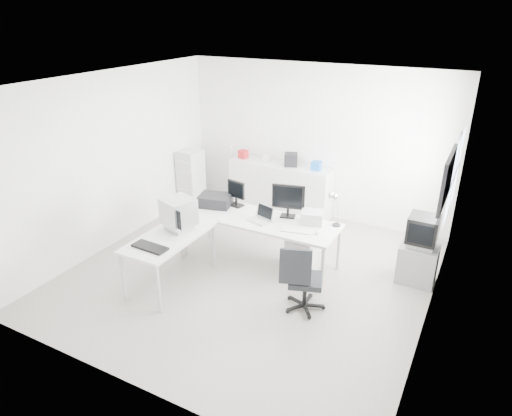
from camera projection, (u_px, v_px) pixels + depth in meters
The scene contains 30 objects.
floor at pixel (250, 274), 6.83m from camera, with size 5.00×5.00×0.01m, color #AFA89D.
ceiling at pixel (249, 82), 5.69m from camera, with size 5.00×5.00×0.01m, color white.
back_wall at pixel (315, 143), 8.28m from camera, with size 5.00×0.02×2.80m, color silver.
left_wall at pixel (113, 160), 7.33m from camera, with size 0.02×5.00×2.80m, color silver.
right_wall at pixel (442, 224), 5.19m from camera, with size 0.02×5.00×2.80m, color silver.
window at pixel (455, 175), 6.09m from camera, with size 0.02×1.20×1.10m, color white, non-canonical shape.
wall_picture at pixel (447, 179), 5.08m from camera, with size 0.04×0.90×0.60m, color black, non-canonical shape.
main_desk at pixel (260, 240), 7.00m from camera, with size 2.40×0.80×0.75m, color silver, non-canonical shape.
side_desk at pixel (171, 259), 6.48m from camera, with size 0.70×1.40×0.75m, color silver, non-canonical shape.
drawer_pedestal at pixel (303, 254), 6.78m from camera, with size 0.40×0.50×0.60m, color silver.
inkjet_printer at pixel (215, 200), 7.26m from camera, with size 0.50×0.39×0.18m, color black.
lcd_monitor_small at pixel (236, 194), 7.21m from camera, with size 0.33×0.19×0.41m, color black, non-canonical shape.
lcd_monitor_large at pixel (288, 201), 6.80m from camera, with size 0.49×0.20×0.51m, color black, non-canonical shape.
laptop at pixel (260, 215), 6.71m from camera, with size 0.29×0.30×0.20m, color #B7B7BA, non-canonical shape.
white_keyboard at pixel (296, 231), 6.45m from camera, with size 0.41×0.13×0.02m, color silver.
white_mouse at pixel (317, 232), 6.35m from camera, with size 0.06×0.06×0.06m, color silver.
laser_printer at pixel (312, 217), 6.67m from camera, with size 0.32×0.27×0.18m, color #A8A8A8.
desk_lamp at pixel (338, 209), 6.52m from camera, with size 0.18×0.18×0.53m, color silver, non-canonical shape.
crt_monitor at pixel (179, 214), 6.43m from camera, with size 0.41×0.41×0.47m, color #B7B7BA, non-canonical shape.
black_keyboard at pixel (150, 247), 6.00m from camera, with size 0.50×0.20×0.03m, color black.
office_chair at pixel (305, 277), 5.87m from camera, with size 0.55×0.55×0.95m, color #232528, non-canonical shape.
tv_cabinet at pixel (417, 264), 6.54m from camera, with size 0.52×0.43×0.57m, color gray.
crt_tv at pixel (423, 232), 6.33m from camera, with size 0.50×0.48×0.45m, color black, non-canonical shape.
sideboard at pixel (280, 189), 8.68m from camera, with size 1.96×0.49×0.98m, color silver.
clutter_box_a at pixel (243, 154), 8.79m from camera, with size 0.16×0.14×0.16m, color red.
clutter_box_b at pixel (266, 159), 8.58m from camera, with size 0.12×0.10×0.12m, color silver.
clutter_box_c at pixel (291, 160), 8.35m from camera, with size 0.24×0.22×0.24m, color black.
clutter_box_d at pixel (316, 166), 8.15m from camera, with size 0.16×0.14×0.16m, color blue.
clutter_bottle at pixel (231, 150), 8.94m from camera, with size 0.07×0.07×0.22m, color silver.
filing_cabinet at pixel (191, 179), 9.01m from camera, with size 0.39×0.46×1.11m, color silver.
Camera 1 is at (2.81, -5.12, 3.66)m, focal length 32.00 mm.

